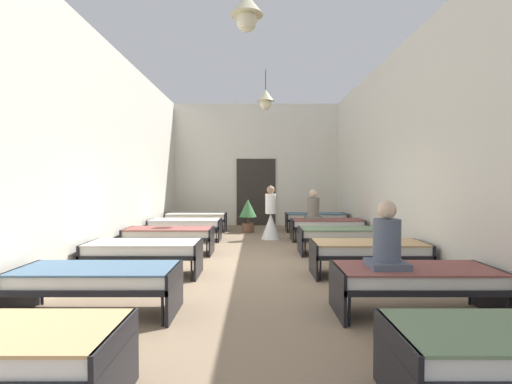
{
  "coord_description": "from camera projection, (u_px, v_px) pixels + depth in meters",
  "views": [
    {
      "loc": [
        0.0,
        -7.25,
        1.61
      ],
      "look_at": [
        0.0,
        1.14,
        1.36
      ],
      "focal_mm": 26.3,
      "sensor_mm": 36.0,
      "label": 1
    }
  ],
  "objects": [
    {
      "name": "bed_right_row_5",
      "position": [
        316.0,
        217.0,
        11.94
      ],
      "size": [
        1.9,
        0.84,
        0.57
      ],
      "color": "black",
      "rests_on": "ground"
    },
    {
      "name": "bed_left_row_4",
      "position": [
        185.0,
        224.0,
        10.08
      ],
      "size": [
        1.9,
        0.84,
        0.57
      ],
      "color": "black",
      "rests_on": "ground"
    },
    {
      "name": "bed_left_row_5",
      "position": [
        196.0,
        217.0,
        11.94
      ],
      "size": [
        1.9,
        0.84,
        0.57
      ],
      "color": "black",
      "rests_on": "ground"
    },
    {
      "name": "bed_left_row_1",
      "position": [
        97.0,
        278.0,
        4.49
      ],
      "size": [
        1.9,
        0.84,
        0.57
      ],
      "color": "black",
      "rests_on": "ground"
    },
    {
      "name": "bed_right_row_1",
      "position": [
        415.0,
        278.0,
        4.49
      ],
      "size": [
        1.9,
        0.84,
        0.57
      ],
      "color": "black",
      "rests_on": "ground"
    },
    {
      "name": "bed_left_row_2",
      "position": [
        144.0,
        250.0,
        6.35
      ],
      "size": [
        1.9,
        0.84,
        0.57
      ],
      "color": "black",
      "rests_on": "ground"
    },
    {
      "name": "potted_plant",
      "position": [
        248.0,
        212.0,
        11.67
      ],
      "size": [
        0.55,
        0.55,
        1.04
      ],
      "color": "brown",
      "rests_on": "ground"
    },
    {
      "name": "patient_seated_secondary",
      "position": [
        313.0,
        208.0,
        10.12
      ],
      "size": [
        0.44,
        0.44,
        0.8
      ],
      "color": "slate",
      "rests_on": "bed_right_row_4"
    },
    {
      "name": "nurse_near_aisle",
      "position": [
        271.0,
        220.0,
        10.36
      ],
      "size": [
        0.52,
        0.52,
        1.49
      ],
      "rotation": [
        0.0,
        0.0,
        4.86
      ],
      "color": "white",
      "rests_on": "ground"
    },
    {
      "name": "room_shell",
      "position": [
        256.0,
        155.0,
        8.54
      ],
      "size": [
        6.31,
        12.79,
        4.39
      ],
      "color": "silver",
      "rests_on": "ground"
    },
    {
      "name": "ground_plane",
      "position": [
        256.0,
        266.0,
        7.3
      ],
      "size": [
        6.51,
        13.19,
        0.1
      ],
      "primitive_type": "cube",
      "color": "#8C755B"
    },
    {
      "name": "bed_left_row_3",
      "position": [
        169.0,
        234.0,
        8.22
      ],
      "size": [
        1.9,
        0.84,
        0.57
      ],
      "color": "black",
      "rests_on": "ground"
    },
    {
      "name": "patient_seated_primary",
      "position": [
        387.0,
        243.0,
        4.44
      ],
      "size": [
        0.44,
        0.44,
        0.8
      ],
      "color": "#515B70",
      "rests_on": "bed_right_row_1"
    },
    {
      "name": "bed_right_row_4",
      "position": [
        327.0,
        224.0,
        10.08
      ],
      "size": [
        1.9,
        0.84,
        0.57
      ],
      "color": "black",
      "rests_on": "ground"
    },
    {
      "name": "bed_right_row_2",
      "position": [
        368.0,
        250.0,
        6.35
      ],
      "size": [
        1.9,
        0.84,
        0.57
      ],
      "color": "black",
      "rests_on": "ground"
    },
    {
      "name": "bed_right_row_3",
      "position": [
        343.0,
        234.0,
        8.21
      ],
      "size": [
        1.9,
        0.84,
        0.57
      ],
      "color": "black",
      "rests_on": "ground"
    }
  ]
}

